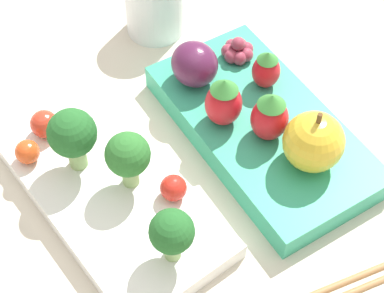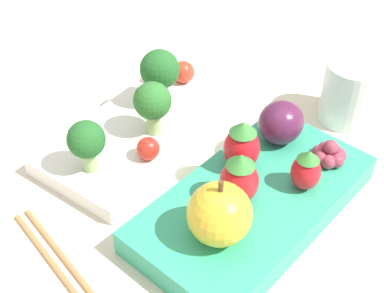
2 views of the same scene
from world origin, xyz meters
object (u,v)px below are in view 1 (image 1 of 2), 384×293
object	(u,v)px
cherry_tomato_0	(44,124)
apple	(314,142)
grape_cluster	(238,50)
cherry_tomato_2	(173,188)
bento_box_fruit	(265,132)
broccoli_floret_0	(72,135)
cherry_tomato_1	(27,152)
plum	(195,64)
strawberry_1	(224,102)
broccoli_floret_1	(172,233)
drinking_cup	(154,4)
strawberry_0	(266,69)
bento_box_savoury	(114,197)
strawberry_2	(270,116)
broccoli_floret_2	(128,156)

from	to	relation	value
cherry_tomato_0	apple	xyz separation A→B (m)	(-0.16, -0.17, 0.02)
grape_cluster	cherry_tomato_2	bearing A→B (deg)	124.85
bento_box_fruit	cherry_tomato_0	size ratio (longest dim) A/B	9.24
broccoli_floret_0	cherry_tomato_0	xyz separation A→B (m)	(0.05, 0.01, -0.03)
cherry_tomato_1	plum	world-z (taller)	plum
bento_box_fruit	cherry_tomato_2	size ratio (longest dim) A/B	10.29
strawberry_1	plum	xyz separation A→B (m)	(0.06, -0.01, -0.00)
broccoli_floret_0	strawberry_1	bearing A→B (deg)	-105.09
cherry_tomato_1	broccoli_floret_1	bearing A→B (deg)	-160.73
drinking_cup	cherry_tomato_1	bearing A→B (deg)	117.00
apple	bento_box_fruit	bearing A→B (deg)	4.52
broccoli_floret_0	strawberry_0	world-z (taller)	broccoli_floret_0
bento_box_savoury	strawberry_0	xyz separation A→B (m)	(0.02, -0.18, 0.04)
grape_cluster	broccoli_floret_0	bearing A→B (deg)	96.79
cherry_tomato_0	cherry_tomato_2	xyz separation A→B (m)	(-0.12, -0.06, -0.00)
cherry_tomato_0	strawberry_1	size ratio (longest dim) A/B	0.49
bento_box_fruit	broccoli_floret_0	world-z (taller)	broccoli_floret_0
bento_box_fruit	cherry_tomato_0	distance (m)	0.20
bento_box_fruit	strawberry_2	xyz separation A→B (m)	(-0.01, 0.01, 0.04)
cherry_tomato_1	plum	xyz separation A→B (m)	(-0.01, -0.17, 0.02)
broccoli_floret_2	apple	distance (m)	0.15
broccoli_floret_1	bento_box_savoury	bearing A→B (deg)	6.48
bento_box_savoury	drinking_cup	bearing A→B (deg)	-41.53
broccoli_floret_1	cherry_tomato_0	distance (m)	0.17
bento_box_savoury	apple	bearing A→B (deg)	-115.29
cherry_tomato_2	grape_cluster	world-z (taller)	grape_cluster
strawberry_1	drinking_cup	xyz separation A→B (m)	(0.16, -0.03, -0.02)
broccoli_floret_0	strawberry_1	size ratio (longest dim) A/B	1.24
cherry_tomato_1	strawberry_1	bearing A→B (deg)	-111.40
strawberry_2	plum	world-z (taller)	strawberry_2
bento_box_savoury	bento_box_fruit	bearing A→B (deg)	-97.13
plum	broccoli_floret_2	bearing A→B (deg)	119.89
apple	strawberry_0	world-z (taller)	apple
strawberry_1	cherry_tomato_0	bearing A→B (deg)	59.03
plum	drinking_cup	world-z (taller)	same
cherry_tomato_2	broccoli_floret_1	bearing A→B (deg)	145.91
broccoli_floret_2	strawberry_0	world-z (taller)	broccoli_floret_2
bento_box_savoury	cherry_tomato_0	world-z (taller)	cherry_tomato_0
drinking_cup	broccoli_floret_1	bearing A→B (deg)	150.44
broccoli_floret_1	strawberry_2	size ratio (longest dim) A/B	1.05
bento_box_savoury	cherry_tomato_1	world-z (taller)	cherry_tomato_1
bento_box_fruit	grape_cluster	world-z (taller)	grape_cluster
strawberry_2	grape_cluster	bearing A→B (deg)	-21.50
bento_box_fruit	grape_cluster	distance (m)	0.09
apple	plum	distance (m)	0.14
apple	drinking_cup	size ratio (longest dim) A/B	0.90
cherry_tomato_1	plum	distance (m)	0.17
broccoli_floret_1	plum	bearing A→B (deg)	-39.88
apple	bento_box_savoury	bearing A→B (deg)	64.71
broccoli_floret_2	drinking_cup	world-z (taller)	broccoli_floret_2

